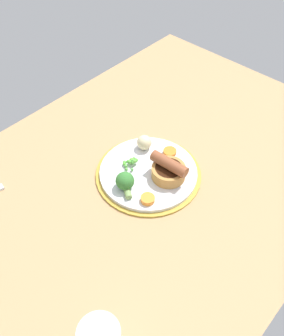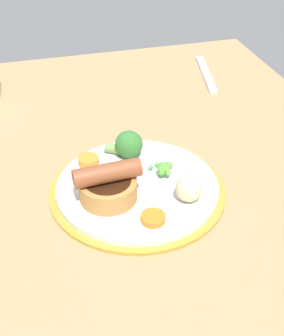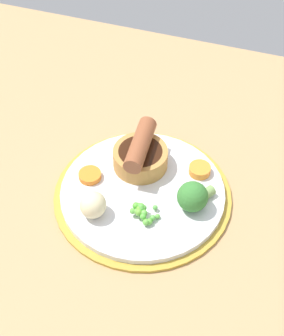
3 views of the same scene
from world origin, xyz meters
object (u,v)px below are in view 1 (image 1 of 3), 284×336
pea_pile (131,162)px  potato_chunk_0 (144,142)px  dinner_plate (149,174)px  sausage_pudding (170,169)px  carrot_slice_1 (148,199)px  broccoli_floret_far (125,182)px  carrot_slice_0 (170,152)px

pea_pile → potato_chunk_0: bearing=-166.0°
pea_pile → dinner_plate: bearing=106.4°
sausage_pudding → carrot_slice_1: 9.44cm
broccoli_floret_far → carrot_slice_0: size_ratio=1.77×
sausage_pudding → carrot_slice_0: 7.64cm
sausage_pudding → carrot_slice_0: sausage_pudding is taller
carrot_slice_0 → pea_pile: bearing=-24.7°
broccoli_floret_far → potato_chunk_0: (-12.67, -5.55, -0.18)cm
broccoli_floret_far → carrot_slice_0: bearing=-58.6°
dinner_plate → carrot_slice_0: (-8.09, -0.36, 1.29)cm
carrot_slice_1 → carrot_slice_0: bearing=-158.4°
dinner_plate → broccoli_floret_far: size_ratio=4.39×
sausage_pudding → pea_pile: size_ratio=2.27×
dinner_plate → broccoli_floret_far: 8.10cm
broccoli_floret_far → sausage_pudding: bearing=-84.5°
carrot_slice_1 → pea_pile: bearing=-118.1°
pea_pile → carrot_slice_0: pea_pile is taller
carrot_slice_0 → potato_chunk_0: bearing=-63.9°
sausage_pudding → carrot_slice_0: bearing=125.2°
dinner_plate → pea_pile: (1.39, -4.73, 1.94)cm
sausage_pudding → potato_chunk_0: 11.06cm
potato_chunk_0 → carrot_slice_1: (12.04, 11.94, -1.30)cm
dinner_plate → pea_pile: 5.29cm
carrot_slice_1 → broccoli_floret_far: bearing=-84.4°
dinner_plate → pea_pile: size_ratio=6.19×
dinner_plate → pea_pile: pea_pile is taller
potato_chunk_0 → carrot_slice_1: 17.01cm
carrot_slice_0 → dinner_plate: bearing=2.5°
dinner_plate → carrot_slice_0: bearing=-177.5°
sausage_pudding → pea_pile: 9.84cm
sausage_pudding → broccoli_floret_far: 11.09cm
dinner_plate → carrot_slice_1: 8.98cm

